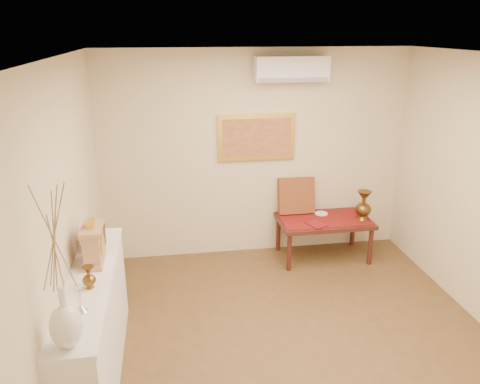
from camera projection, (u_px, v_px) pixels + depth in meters
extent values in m
plane|color=brown|center=(299.00, 354.00, 4.43)|extent=(4.50, 4.50, 0.00)
plane|color=silver|center=(314.00, 58.00, 3.53)|extent=(4.50, 4.50, 0.00)
cube|color=beige|center=(256.00, 155.00, 6.08)|extent=(4.00, 0.02, 2.70)
cube|color=beige|center=(61.00, 238.00, 3.68)|extent=(0.02, 4.50, 2.70)
cube|color=maroon|center=(324.00, 219.00, 6.13)|extent=(1.14, 0.59, 0.01)
cylinder|color=white|center=(321.00, 213.00, 6.27)|extent=(0.17, 0.17, 0.01)
cube|color=maroon|center=(316.00, 224.00, 5.93)|extent=(0.27, 0.30, 0.01)
cube|color=#5B1612|center=(296.00, 196.00, 6.24)|extent=(0.48, 0.20, 0.49)
cube|color=white|center=(96.00, 330.00, 4.00)|extent=(0.35, 2.00, 0.95)
cube|color=white|center=(89.00, 280.00, 3.84)|extent=(0.37, 2.02, 0.03)
cube|color=tan|center=(95.00, 260.00, 4.08)|extent=(0.16, 0.36, 0.05)
cube|color=tan|center=(93.00, 244.00, 4.03)|extent=(0.14, 0.30, 0.25)
cylinder|color=beige|center=(102.00, 244.00, 4.04)|extent=(0.01, 0.17, 0.17)
cylinder|color=gold|center=(103.00, 244.00, 4.04)|extent=(0.01, 0.19, 0.19)
cube|color=tan|center=(91.00, 229.00, 3.98)|extent=(0.17, 0.34, 0.04)
cube|color=gold|center=(91.00, 223.00, 3.96)|extent=(0.06, 0.11, 0.07)
cube|color=tan|center=(96.00, 237.00, 4.33)|extent=(0.15, 0.20, 0.22)
cube|color=#441A14|center=(105.00, 241.00, 4.36)|extent=(0.01, 0.17, 0.09)
cube|color=#441A14|center=(104.00, 231.00, 4.32)|extent=(0.01, 0.17, 0.09)
cube|color=tan|center=(94.00, 225.00, 4.29)|extent=(0.16, 0.21, 0.02)
cube|color=#441A14|center=(324.00, 221.00, 6.13)|extent=(1.20, 0.70, 0.05)
cylinder|color=#441A14|center=(289.00, 252.00, 5.88)|extent=(0.06, 0.06, 0.50)
cylinder|color=#441A14|center=(370.00, 246.00, 6.04)|extent=(0.06, 0.06, 0.50)
cylinder|color=#441A14|center=(278.00, 234.00, 6.42)|extent=(0.06, 0.06, 0.50)
cylinder|color=#441A14|center=(353.00, 228.00, 6.58)|extent=(0.06, 0.06, 0.50)
cube|color=gold|center=(257.00, 137.00, 5.97)|extent=(1.00, 0.05, 0.60)
cube|color=#B76D3F|center=(257.00, 137.00, 5.95)|extent=(0.88, 0.01, 0.48)
cube|color=white|center=(291.00, 69.00, 5.65)|extent=(0.90, 0.24, 0.30)
cube|color=gray|center=(294.00, 80.00, 5.58)|extent=(0.86, 0.02, 0.05)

